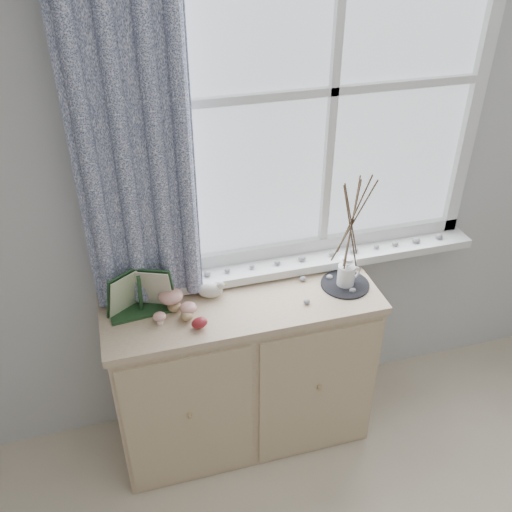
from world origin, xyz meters
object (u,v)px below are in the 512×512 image
at_px(sideboard, 243,371).
at_px(twig_pitcher, 352,220).
at_px(botanical_book, 140,296).
at_px(toadstool_cluster, 173,301).

bearing_deg(sideboard, twig_pitcher, -2.03).
relative_size(botanical_book, twig_pitcher, 0.52).
relative_size(toadstool_cluster, twig_pitcher, 0.31).
bearing_deg(botanical_book, twig_pitcher, -7.16).
bearing_deg(twig_pitcher, botanical_book, 159.93).
distance_m(sideboard, toadstool_cluster, 0.56).
distance_m(botanical_book, toadstool_cluster, 0.14).
bearing_deg(sideboard, botanical_book, 178.58).
height_order(sideboard, twig_pitcher, twig_pitcher).
height_order(botanical_book, toadstool_cluster, botanical_book).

